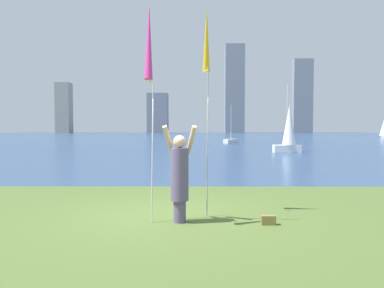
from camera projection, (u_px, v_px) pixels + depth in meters
ground at (190, 139)px, 58.90m from camera, size 120.00×138.00×0.12m
person at (180, 175)px, 7.41m from camera, size 0.71×0.53×1.95m
kite_flag_left at (149, 46)px, 6.97m from camera, size 0.16×0.88×4.25m
kite_flag_right at (207, 45)px, 8.04m from camera, size 0.16×1.13×4.49m
bag at (268, 220)px, 7.25m from camera, size 0.28×0.13×0.18m
sailboat_1 at (289, 130)px, 27.87m from camera, size 2.05×1.04×5.10m
sailboat_2 at (231, 141)px, 43.17m from camera, size 1.92×2.08×4.46m
sailboat_4 at (384, 129)px, 61.96m from camera, size 2.04×2.99×4.53m
skyline_tower_0 at (64, 108)px, 113.70m from camera, size 4.25×4.17×15.37m
skyline_tower_1 at (158, 113)px, 111.01m from camera, size 6.02×5.82×11.84m
skyline_tower_2 at (234, 89)px, 115.92m from camera, size 5.98×4.80×27.39m
skyline_tower_3 at (302, 96)px, 114.41m from camera, size 5.92×3.02×22.69m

